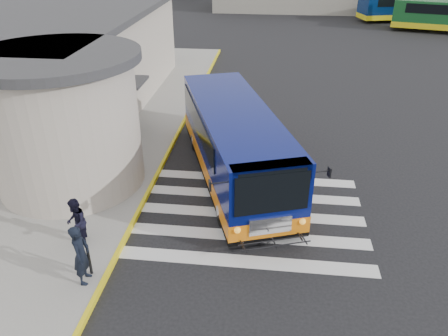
# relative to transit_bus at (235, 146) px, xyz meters

# --- Properties ---
(ground) EXTENTS (140.00, 140.00, 0.00)m
(ground) POSITION_rel_transit_bus_xyz_m (1.07, -1.72, -1.31)
(ground) COLOR black
(ground) RESTS_ON ground
(sidewalk) EXTENTS (10.00, 34.00, 0.15)m
(sidewalk) POSITION_rel_transit_bus_xyz_m (-7.93, 2.28, -1.24)
(sidewalk) COLOR gray
(sidewalk) RESTS_ON ground
(curb_strip) EXTENTS (0.12, 34.00, 0.16)m
(curb_strip) POSITION_rel_transit_bus_xyz_m (-2.98, 2.28, -1.23)
(curb_strip) COLOR yellow
(curb_strip) RESTS_ON ground
(station_building) EXTENTS (12.70, 18.70, 4.80)m
(station_building) POSITION_rel_transit_bus_xyz_m (-9.77, 5.19, 1.25)
(station_building) COLOR #B5A999
(station_building) RESTS_ON ground
(crosswalk) EXTENTS (8.00, 5.35, 0.01)m
(crosswalk) POSITION_rel_transit_bus_xyz_m (0.57, -2.52, -1.31)
(crosswalk) COLOR silver
(crosswalk) RESTS_ON ground
(transit_bus) EXTENTS (5.76, 9.96, 2.74)m
(transit_bus) POSITION_rel_transit_bus_xyz_m (0.00, 0.00, 0.00)
(transit_bus) COLOR #07105A
(transit_bus) RESTS_ON ground
(pedestrian_a) EXTENTS (0.48, 0.68, 1.76)m
(pedestrian_a) POSITION_rel_transit_bus_xyz_m (-3.43, -6.32, -0.28)
(pedestrian_a) COLOR black
(pedestrian_a) RESTS_ON sidewalk
(pedestrian_b) EXTENTS (0.77, 0.87, 1.52)m
(pedestrian_b) POSITION_rel_transit_bus_xyz_m (-4.23, -4.80, -0.40)
(pedestrian_b) COLOR black
(pedestrian_b) RESTS_ON sidewalk
(bollard) EXTENTS (0.08, 0.08, 0.97)m
(bollard) POSITION_rel_transit_bus_xyz_m (-3.38, -6.05, -0.67)
(bollard) COLOR black
(bollard) RESTS_ON sidewalk
(far_bus_a) EXTENTS (9.12, 4.75, 2.27)m
(far_bus_a) POSITION_rel_transit_bus_xyz_m (14.01, 33.84, 0.16)
(far_bus_a) COLOR #061D4D
(far_bus_a) RESTS_ON ground
(far_bus_b) EXTENTS (9.52, 4.80, 2.37)m
(far_bus_b) POSITION_rel_transit_bus_xyz_m (16.58, 28.69, 0.23)
(far_bus_b) COLOR #155123
(far_bus_b) RESTS_ON ground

